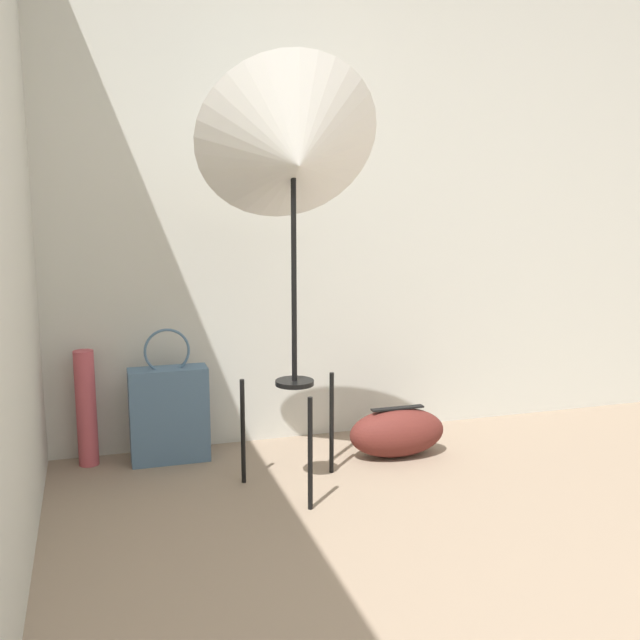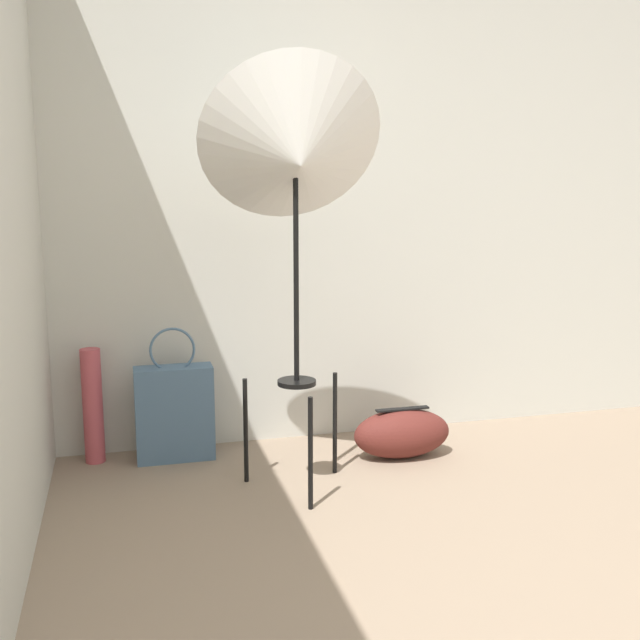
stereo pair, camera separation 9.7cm
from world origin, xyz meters
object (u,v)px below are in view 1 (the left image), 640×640
Objects in this scene: photo_umbrella at (293,155)px; tote_bag at (169,413)px; paper_roll at (86,408)px; duffel_bag at (397,432)px.

photo_umbrella reaches higher than tote_bag.
paper_roll is at bearing 170.31° from tote_bag.
duffel_bag is 1.44m from paper_roll.
tote_bag is 0.37m from paper_roll.
duffel_bag is 0.88× the size of paper_roll.
photo_umbrella is 3.31× the size of paper_roll.
photo_umbrella is at bearing -158.36° from duffel_bag.
photo_umbrella reaches higher than paper_roll.
photo_umbrella is at bearing -44.77° from tote_bag.
tote_bag is 1.34× the size of duffel_bag.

